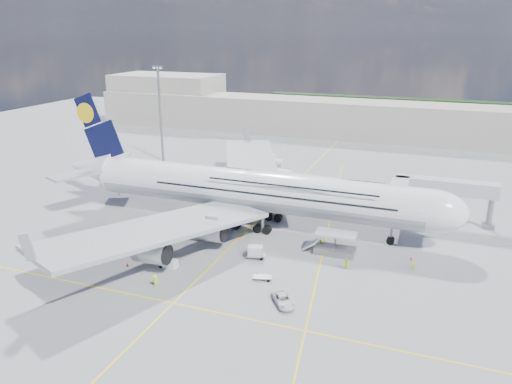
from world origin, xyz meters
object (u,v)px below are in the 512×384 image
(cargo_loader, at_px, (334,246))
(jet_bridge, at_px, (427,190))
(dolly_nose_far, at_px, (255,252))
(dolly_nose_near, at_px, (262,277))
(crew_nose, at_px, (413,265))
(service_van, at_px, (283,300))
(dolly_row_c, at_px, (135,234))
(cone_tail, at_px, (119,194))
(baggage_tug, at_px, (168,263))
(crew_tug, at_px, (155,281))
(cone_wing_right_outer, at_px, (127,265))
(light_mast, at_px, (160,113))
(catering_truck_inner, at_px, (284,180))
(cone_nose, at_px, (411,258))
(dolly_row_a, at_px, (60,250))
(cone_wing_left_inner, at_px, (262,190))
(dolly_row_b, at_px, (95,248))
(airliner, at_px, (254,190))
(cone_wing_right_inner, at_px, (185,232))
(crew_van, at_px, (321,244))
(cone_wing_left_outer, at_px, (219,172))
(catering_truck_outer, at_px, (267,162))
(dolly_back, at_px, (155,232))

(cargo_loader, bearing_deg, jet_bridge, 54.25)
(dolly_nose_far, relative_size, dolly_nose_near, 1.13)
(dolly_nose_near, relative_size, crew_nose, 1.89)
(service_van, bearing_deg, dolly_nose_near, 96.78)
(dolly_row_c, relative_size, cone_tail, 6.35)
(jet_bridge, xyz_separation_m, baggage_tug, (-35.73, -31.90, -6.05))
(crew_tug, height_order, cone_wing_right_outer, crew_tug)
(dolly_nose_near, bearing_deg, light_mast, 116.67)
(catering_truck_inner, bearing_deg, cone_nose, -24.64)
(jet_bridge, relative_size, dolly_row_a, 6.12)
(crew_nose, xyz_separation_m, cone_wing_left_inner, (-34.55, 28.12, -0.55))
(dolly_nose_near, bearing_deg, dolly_row_a, 171.91)
(dolly_row_b, bearing_deg, crew_tug, -29.73)
(dolly_row_a, bearing_deg, catering_truck_inner, 55.93)
(crew_nose, bearing_deg, airliner, 150.40)
(light_mast, relative_size, catering_truck_inner, 3.31)
(cone_wing_left_inner, height_order, cone_wing_right_inner, cone_wing_right_inner)
(light_mast, height_order, crew_nose, light_mast)
(dolly_nose_far, xyz_separation_m, baggage_tug, (-11.31, -7.84, -0.27))
(cargo_loader, distance_m, cone_nose, 12.16)
(cargo_loader, relative_size, cone_tail, 16.58)
(dolly_row_a, distance_m, dolly_row_b, 5.40)
(dolly_row_b, distance_m, cone_tail, 30.27)
(light_mast, distance_m, crew_nose, 82.91)
(light_mast, relative_size, crew_van, 15.44)
(jet_bridge, bearing_deg, crew_van, -132.54)
(dolly_row_c, distance_m, service_van, 33.91)
(light_mast, height_order, service_van, light_mast)
(dolly_nose_near, relative_size, cone_nose, 5.48)
(cone_wing_left_inner, bearing_deg, dolly_row_c, -111.32)
(dolly_row_a, height_order, dolly_nose_near, dolly_row_a)
(cargo_loader, bearing_deg, cone_wing_left_inner, 129.84)
(airliner, bearing_deg, cone_nose, -10.34)
(dolly_row_a, bearing_deg, crew_van, 16.86)
(airliner, distance_m, baggage_tug, 22.68)
(dolly_nose_far, distance_m, dolly_nose_near, 7.24)
(dolly_row_c, bearing_deg, dolly_row_a, -123.03)
(dolly_row_b, xyz_separation_m, cone_wing_left_outer, (-0.73, 50.30, -0.64))
(dolly_row_a, height_order, crew_nose, dolly_row_a)
(airliner, relative_size, crew_van, 47.93)
(catering_truck_outer, distance_m, cone_wing_right_inner, 44.53)
(cone_wing_right_outer, bearing_deg, crew_van, 32.72)
(dolly_nose_near, xyz_separation_m, crew_nose, (20.43, 10.64, 0.50))
(cargo_loader, xyz_separation_m, cone_wing_right_inner, (-26.74, -1.04, -0.94))
(light_mast, distance_m, crew_tug, 72.42)
(baggage_tug, xyz_separation_m, catering_truck_inner, (4.67, 43.83, 1.23))
(cone_wing_left_inner, bearing_deg, cargo_loader, -50.16)
(catering_truck_inner, bearing_deg, baggage_tug, -77.66)
(dolly_row_b, relative_size, cone_nose, 5.13)
(crew_tug, bearing_deg, dolly_back, 122.25)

